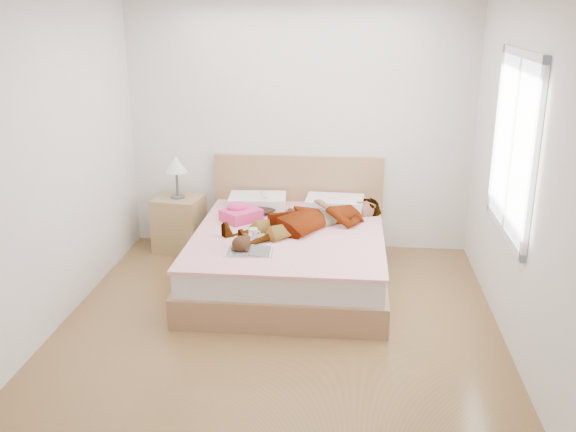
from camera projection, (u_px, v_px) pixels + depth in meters
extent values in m
plane|color=#503419|center=(278.00, 330.00, 5.21)|extent=(4.00, 4.00, 0.00)
imported|color=white|center=(311.00, 214.00, 6.08)|extent=(1.74, 1.57, 0.24)
ellipsoid|color=black|center=(258.00, 206.00, 6.58)|extent=(0.50, 0.58, 0.08)
cube|color=silver|center=(264.00, 194.00, 6.48)|extent=(0.09, 0.10, 0.05)
plane|color=white|center=(299.00, 127.00, 6.69)|extent=(3.60, 0.00, 3.60)
plane|color=silver|center=(226.00, 287.00, 2.91)|extent=(3.60, 0.00, 3.60)
plane|color=silver|center=(46.00, 170.00, 4.97)|extent=(0.00, 4.00, 4.00)
plane|color=silver|center=(524.00, 182.00, 4.63)|extent=(0.00, 4.00, 4.00)
cube|color=white|center=(514.00, 146.00, 4.85)|extent=(0.02, 1.10, 1.30)
cube|color=silver|center=(534.00, 164.00, 4.30)|extent=(0.04, 0.06, 1.42)
cube|color=silver|center=(498.00, 131.00, 5.40)|extent=(0.04, 0.06, 1.42)
cube|color=silver|center=(504.00, 230.00, 5.07)|extent=(0.04, 1.22, 0.06)
cube|color=silver|center=(524.00, 54.00, 4.64)|extent=(0.04, 1.22, 0.06)
cube|color=silver|center=(513.00, 146.00, 4.85)|extent=(0.03, 0.04, 1.30)
cube|color=brown|center=(289.00, 270.00, 6.06)|extent=(1.78, 2.08, 0.26)
cube|color=silver|center=(289.00, 246.00, 5.99)|extent=(1.70, 2.00, 0.22)
cube|color=white|center=(289.00, 234.00, 5.95)|extent=(1.74, 2.04, 0.03)
cube|color=olive|center=(298.00, 201.00, 6.90)|extent=(1.80, 0.07, 1.00)
cube|color=white|center=(258.00, 202.00, 6.64)|extent=(0.61, 0.44, 0.13)
cube|color=white|center=(335.00, 204.00, 6.57)|extent=(0.60, 0.43, 0.13)
cube|color=#FE4593|center=(241.00, 215.00, 6.25)|extent=(0.44, 0.44, 0.11)
ellipsoid|color=#FF4594|center=(237.00, 207.00, 6.25)|extent=(0.25, 0.23, 0.10)
cube|color=silver|center=(249.00, 252.00, 5.46)|extent=(0.40, 0.28, 0.01)
cube|color=silver|center=(237.00, 250.00, 5.46)|extent=(0.21, 0.27, 0.02)
cube|color=black|center=(261.00, 251.00, 5.45)|extent=(0.21, 0.27, 0.02)
cylinder|color=silver|center=(253.00, 233.00, 5.77)|extent=(0.10, 0.10, 0.09)
torus|color=white|center=(258.00, 234.00, 5.76)|extent=(0.07, 0.03, 0.07)
cylinder|color=black|center=(253.00, 229.00, 5.76)|extent=(0.09, 0.09, 0.00)
ellipsoid|color=black|center=(241.00, 244.00, 5.45)|extent=(0.18, 0.20, 0.14)
ellipsoid|color=beige|center=(241.00, 243.00, 5.43)|extent=(0.10, 0.11, 0.07)
sphere|color=#321E0E|center=(244.00, 239.00, 5.54)|extent=(0.10, 0.10, 0.10)
sphere|color=#FFA6C2|center=(241.00, 235.00, 5.57)|extent=(0.04, 0.04, 0.04)
sphere|color=pink|center=(250.00, 236.00, 5.56)|extent=(0.04, 0.04, 0.04)
ellipsoid|color=#331A0E|center=(233.00, 249.00, 5.44)|extent=(0.05, 0.07, 0.03)
ellipsoid|color=black|center=(247.00, 250.00, 5.41)|extent=(0.05, 0.07, 0.03)
cube|color=olive|center=(179.00, 224.00, 6.84)|extent=(0.53, 0.49, 0.59)
cylinder|color=#4E4E4E|center=(178.00, 197.00, 6.74)|extent=(0.17, 0.17, 0.02)
cylinder|color=#484848|center=(177.00, 183.00, 6.69)|extent=(0.03, 0.03, 0.30)
cone|color=white|center=(176.00, 164.00, 6.63)|extent=(0.26, 0.26, 0.17)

